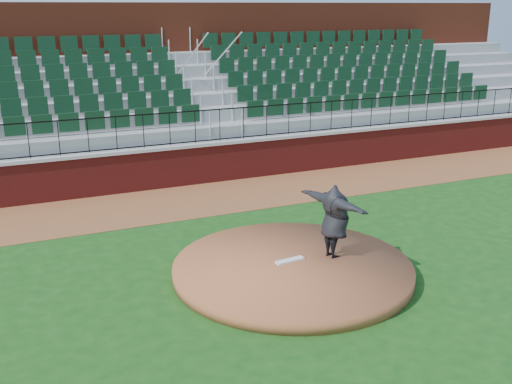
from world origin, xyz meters
The scene contains 10 objects.
ground centered at (0.00, 0.00, 0.00)m, with size 90.00×90.00×0.00m, color #144012.
warning_track centered at (0.00, 5.40, 0.01)m, with size 34.00×3.20×0.01m, color brown.
field_wall centered at (0.00, 7.00, 0.60)m, with size 34.00×0.35×1.20m, color maroon.
wall_cap centered at (0.00, 7.00, 1.25)m, with size 34.00×0.45×0.10m, color #B7B7B7.
wall_railing centered at (0.00, 7.00, 1.80)m, with size 34.00×0.05×1.00m, color black, non-canonical shape.
seating_stands centered at (0.00, 9.72, 2.30)m, with size 34.00×5.10×4.60m, color gray, non-canonical shape.
concourse_wall centered at (0.00, 12.52, 2.75)m, with size 34.00×0.50×5.50m, color maroon.
pitchers_mound centered at (0.02, -0.33, 0.12)m, with size 4.99×4.99×0.25m, color brown.
pitching_rubber centered at (0.02, -0.20, 0.27)m, with size 0.65×0.16×0.04m, color white.
pitcher centered at (1.00, -0.33, 1.05)m, with size 1.97×0.53×1.60m, color black.
Camera 1 is at (-5.44, -10.67, 5.40)m, focal length 42.73 mm.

